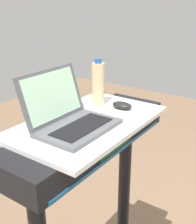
% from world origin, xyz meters
% --- Properties ---
extents(desk_board, '(0.71, 0.43, 0.02)m').
position_xyz_m(desk_board, '(0.00, 0.70, 1.16)').
color(desk_board, white).
rests_on(desk_board, treadmill_base).
extents(laptop, '(0.33, 0.28, 0.23)m').
position_xyz_m(laptop, '(-0.10, 0.72, 1.21)').
color(laptop, '#515459').
rests_on(laptop, desk_board).
extents(computer_mouse, '(0.07, 0.10, 0.03)m').
position_xyz_m(computer_mouse, '(0.21, 0.65, 1.18)').
color(computer_mouse, black).
rests_on(computer_mouse, desk_board).
extents(water_bottle, '(0.06, 0.06, 0.23)m').
position_xyz_m(water_bottle, '(0.19, 0.78, 1.27)').
color(water_bottle, beige).
rests_on(water_bottle, desk_board).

